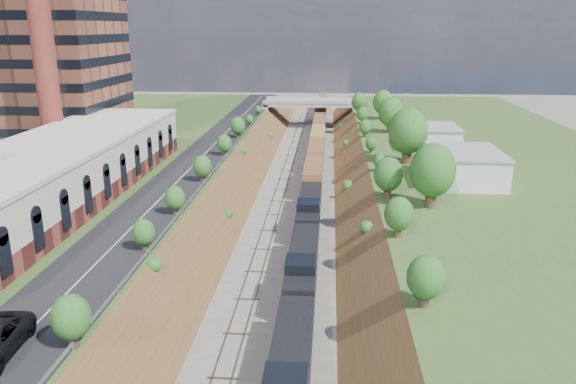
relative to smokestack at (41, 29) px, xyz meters
name	(u,v)px	position (x,y,z in m)	size (l,w,h in m)	color
platform_left	(89,176)	(3.00, 4.00, -22.50)	(44.00, 180.00, 5.00)	#3A5724
platform_right	(514,184)	(69.00, 4.00, -22.50)	(44.00, 180.00, 5.00)	#3A5724
embankment_left	(226,194)	(25.00, 4.00, -25.00)	(7.07, 180.00, 7.07)	brown
embankment_right	(367,197)	(47.00, 4.00, -25.00)	(7.07, 180.00, 7.07)	brown
rail_left_track	(279,195)	(33.40, 4.00, -24.91)	(1.58, 180.00, 0.18)	gray
rail_right_track	(313,195)	(38.60, 4.00, -24.91)	(1.58, 180.00, 0.18)	gray
road	(197,162)	(20.50, 4.00, -19.95)	(8.00, 180.00, 0.10)	black
guardrail	(222,160)	(24.60, 3.80, -19.45)	(0.10, 171.00, 0.70)	#99999E
commercial_building	(48,175)	(8.00, -18.00, -16.49)	(14.30, 62.30, 7.00)	maroon
smokestack	(41,29)	(0.00, 0.00, 0.00)	(3.20, 3.20, 40.00)	maroon
overpass	(311,108)	(36.00, 66.00, -20.08)	(24.50, 8.30, 7.40)	gray
white_building_near	(465,167)	(59.50, -4.00, -18.00)	(9.00, 12.00, 4.00)	silver
white_building_far	(433,138)	(59.00, 18.00, -18.20)	(8.00, 10.00, 3.60)	silver
tree_right_large	(433,171)	(53.00, -16.00, -15.62)	(5.25, 5.25, 7.61)	#473323
tree_left_crest	(131,249)	(24.20, -36.00, -17.96)	(2.45, 2.45, 3.55)	#473323
freight_train	(317,146)	(38.60, 29.74, -22.49)	(2.86, 161.53, 4.55)	black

